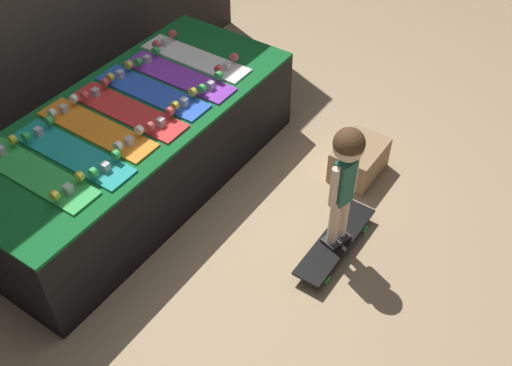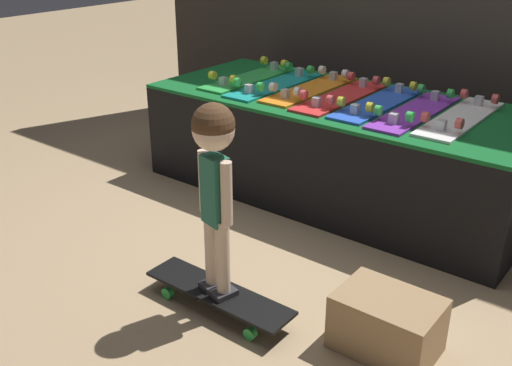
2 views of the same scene
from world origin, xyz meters
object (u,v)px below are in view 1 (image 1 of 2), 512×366
object	(u,v)px
skateboard_red_on_rack	(128,110)
skateboard_white_on_rack	(195,57)
skateboard_orange_on_rack	(96,128)
skateboard_green_on_rack	(35,173)
skateboard_on_floor	(335,242)
skateboard_blue_on_rack	(152,91)
child	(346,167)
skateboard_teal_on_rack	(72,152)
storage_box	(359,160)
skateboard_purple_on_rack	(178,75)

from	to	relation	value
skateboard_red_on_rack	skateboard_white_on_rack	world-z (taller)	same
skateboard_orange_on_rack	skateboard_red_on_rack	bearing A→B (deg)	-7.77
skateboard_green_on_rack	skateboard_on_floor	distance (m)	1.73
skateboard_on_floor	skateboard_orange_on_rack	bearing A→B (deg)	108.08
skateboard_blue_on_rack	child	world-z (taller)	child
skateboard_teal_on_rack	skateboard_white_on_rack	world-z (taller)	same
skateboard_green_on_rack	storage_box	bearing A→B (deg)	-36.40
skateboard_red_on_rack	storage_box	size ratio (longest dim) A/B	2.06
skateboard_green_on_rack	skateboard_purple_on_rack	distance (m)	1.15
skateboard_red_on_rack	storage_box	bearing A→B (deg)	-51.73
skateboard_blue_on_rack	skateboard_white_on_rack	size ratio (longest dim) A/B	1.00
skateboard_white_on_rack	storage_box	bearing A→B (deg)	-79.55
skateboard_orange_on_rack	skateboard_white_on_rack	xyz separation A→B (m)	(0.92, 0.00, 0.00)
skateboard_purple_on_rack	skateboard_white_on_rack	size ratio (longest dim) A/B	1.00
skateboard_green_on_rack	skateboard_orange_on_rack	bearing A→B (deg)	0.55
skateboard_white_on_rack	skateboard_orange_on_rack	bearing A→B (deg)	-179.92
skateboard_green_on_rack	storage_box	distance (m)	2.04
skateboard_orange_on_rack	skateboard_blue_on_rack	world-z (taller)	same
skateboard_white_on_rack	storage_box	size ratio (longest dim) A/B	2.06
skateboard_on_floor	storage_box	world-z (taller)	storage_box
skateboard_green_on_rack	child	world-z (taller)	child
skateboard_blue_on_rack	skateboard_white_on_rack	world-z (taller)	same
skateboard_on_floor	storage_box	size ratio (longest dim) A/B	1.82
skateboard_orange_on_rack	skateboard_white_on_rack	world-z (taller)	same
skateboard_teal_on_rack	child	world-z (taller)	child
skateboard_purple_on_rack	child	distance (m)	1.36
skateboard_red_on_rack	skateboard_on_floor	bearing A→B (deg)	-80.68
skateboard_blue_on_rack	skateboard_white_on_rack	bearing A→B (deg)	2.48
skateboard_white_on_rack	skateboard_on_floor	size ratio (longest dim) A/B	1.13
skateboard_green_on_rack	skateboard_purple_on_rack	size ratio (longest dim) A/B	1.00
skateboard_on_floor	skateboard_teal_on_rack	bearing A→B (deg)	116.95
skateboard_green_on_rack	skateboard_white_on_rack	size ratio (longest dim) A/B	1.00
skateboard_purple_on_rack	storage_box	bearing A→B (deg)	-68.50
skateboard_on_floor	skateboard_white_on_rack	bearing A→B (deg)	71.34
skateboard_purple_on_rack	storage_box	distance (m)	1.31
skateboard_blue_on_rack	storage_box	world-z (taller)	skateboard_blue_on_rack
skateboard_teal_on_rack	skateboard_purple_on_rack	xyz separation A→B (m)	(0.92, -0.00, 0.00)
skateboard_purple_on_rack	skateboard_white_on_rack	xyz separation A→B (m)	(0.23, 0.05, 0.00)
skateboard_orange_on_rack	skateboard_white_on_rack	bearing A→B (deg)	0.08
skateboard_green_on_rack	skateboard_purple_on_rack	bearing A→B (deg)	-1.99
skateboard_green_on_rack	skateboard_teal_on_rack	bearing A→B (deg)	-9.45
skateboard_blue_on_rack	skateboard_purple_on_rack	bearing A→B (deg)	-6.40
skateboard_red_on_rack	skateboard_white_on_rack	size ratio (longest dim) A/B	1.00
skateboard_green_on_rack	storage_box	world-z (taller)	skateboard_green_on_rack
skateboard_on_floor	child	distance (m)	0.60
skateboard_green_on_rack	skateboard_orange_on_rack	distance (m)	0.46
skateboard_purple_on_rack	child	xyz separation A→B (m)	(-0.24, -1.34, 0.06)
skateboard_teal_on_rack	child	size ratio (longest dim) A/B	0.96
skateboard_green_on_rack	skateboard_blue_on_rack	size ratio (longest dim) A/B	1.00
skateboard_teal_on_rack	skateboard_blue_on_rack	world-z (taller)	same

